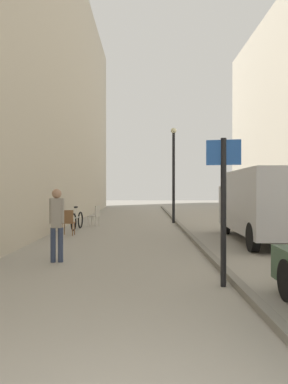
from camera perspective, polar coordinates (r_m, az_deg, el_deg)
ground_plane at (r=14.17m, az=0.39°, el=-6.43°), size 80.00×80.00×0.00m
building_facade_left at (r=15.95m, az=-20.98°, el=19.52°), size 3.76×40.00×13.84m
kerb_strip at (r=14.26m, az=6.79°, el=-6.15°), size 0.16×40.00×0.12m
pedestrian_main_foreground at (r=8.75m, az=-13.31°, el=-4.26°), size 0.34×0.22×1.71m
delivery_van at (r=12.42m, az=18.60°, el=-1.69°), size 2.20×5.66×2.30m
street_sign_post at (r=6.53m, az=12.48°, el=-0.99°), size 0.59×0.16×2.60m
lamp_post at (r=18.30m, az=4.82°, el=3.67°), size 0.28×0.28×4.76m
bicycle_leaning at (r=15.58m, az=-10.25°, el=-4.40°), size 0.22×1.77×0.98m
cafe_chair_near_window at (r=16.84m, az=-7.45°, el=-3.47°), size 0.56×0.56×0.94m
cafe_chair_by_doorway at (r=13.60m, az=-11.65°, el=-4.43°), size 0.44×0.44×0.94m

